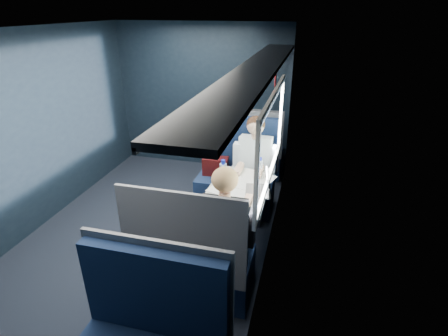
% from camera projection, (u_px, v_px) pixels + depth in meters
% --- Properties ---
extents(ground, '(2.80, 4.20, 0.01)m').
position_uv_depth(ground, '(153.00, 231.00, 4.26)').
color(ground, black).
extents(room_shell, '(3.00, 4.40, 2.40)m').
position_uv_depth(room_shell, '(143.00, 113.00, 3.64)').
color(room_shell, black).
rests_on(room_shell, ground).
extents(table, '(0.62, 1.00, 0.74)m').
position_uv_depth(table, '(236.00, 193.00, 3.75)').
color(table, '#54565E').
rests_on(table, ground).
extents(seat_bay_near, '(1.04, 0.62, 1.26)m').
position_uv_depth(seat_bay_near, '(236.00, 177.00, 4.66)').
color(seat_bay_near, '#0B1734').
rests_on(seat_bay_near, ground).
extents(seat_bay_far, '(1.04, 0.62, 1.26)m').
position_uv_depth(seat_bay_far, '(194.00, 261.00, 3.13)').
color(seat_bay_far, '#0B1734').
rests_on(seat_bay_far, ground).
extents(seat_row_front, '(1.04, 0.51, 1.16)m').
position_uv_depth(seat_row_front, '(249.00, 152.00, 5.48)').
color(seat_row_front, '#0B1734').
rests_on(seat_row_front, ground).
extents(man, '(0.53, 0.56, 1.32)m').
position_uv_depth(man, '(254.00, 164.00, 4.33)').
color(man, black).
rests_on(man, ground).
extents(woman, '(0.53, 0.56, 1.32)m').
position_uv_depth(woman, '(226.00, 226.00, 3.09)').
color(woman, black).
rests_on(woman, ground).
extents(papers, '(0.70, 0.84, 0.01)m').
position_uv_depth(papers, '(243.00, 183.00, 3.79)').
color(papers, white).
rests_on(papers, table).
extents(laptop, '(0.29, 0.35, 0.24)m').
position_uv_depth(laptop, '(262.00, 187.00, 3.59)').
color(laptop, silver).
rests_on(laptop, table).
extents(bottle_small, '(0.06, 0.06, 0.21)m').
position_uv_depth(bottle_small, '(260.00, 166.00, 3.98)').
color(bottle_small, silver).
rests_on(bottle_small, table).
extents(cup, '(0.07, 0.07, 0.10)m').
position_uv_depth(cup, '(268.00, 173.00, 3.92)').
color(cup, white).
rests_on(cup, table).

